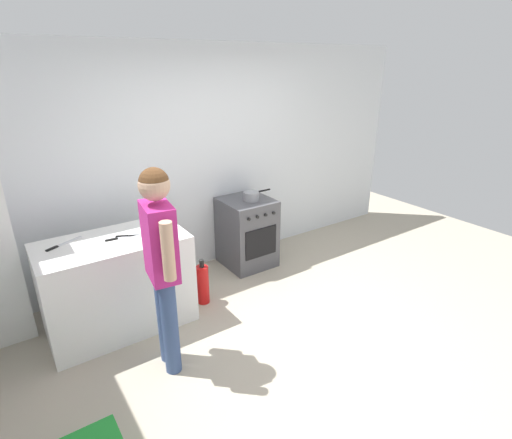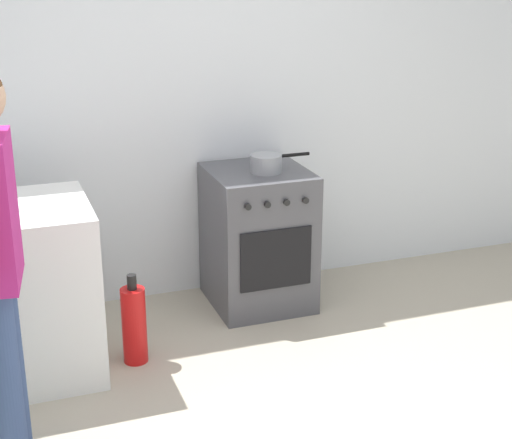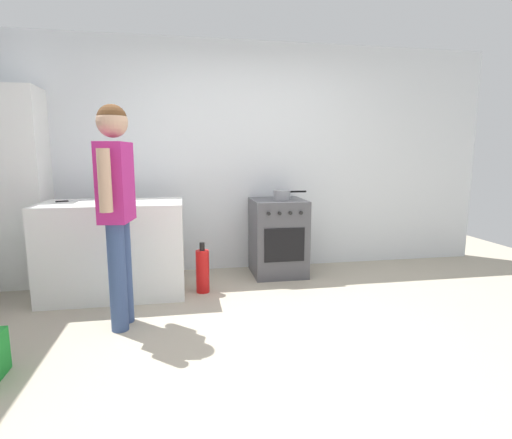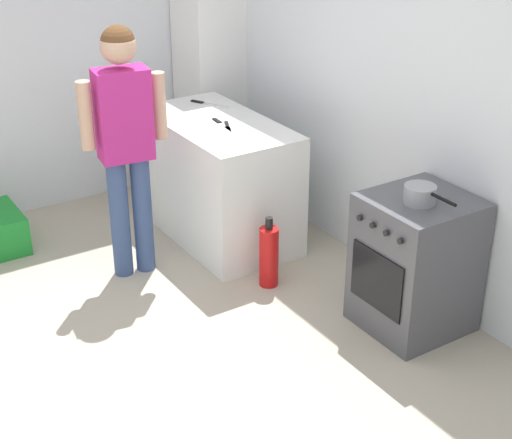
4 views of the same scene
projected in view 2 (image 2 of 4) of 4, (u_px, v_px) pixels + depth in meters
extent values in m
cube|color=silver|center=(182.00, 88.00, 4.70)|extent=(6.00, 0.10, 2.60)
cube|color=#4C4C51|center=(258.00, 238.00, 4.77)|extent=(0.58, 0.60, 0.85)
cube|color=black|center=(276.00, 259.00, 4.50)|extent=(0.43, 0.01, 0.36)
cylinder|color=black|center=(244.00, 178.00, 4.48)|extent=(0.19, 0.19, 0.01)
cylinder|color=black|center=(286.00, 174.00, 4.56)|extent=(0.19, 0.19, 0.01)
cylinder|color=black|center=(231.00, 168.00, 4.69)|extent=(0.19, 0.19, 0.01)
cylinder|color=black|center=(271.00, 164.00, 4.78)|extent=(0.19, 0.19, 0.01)
cylinder|color=black|center=(248.00, 207.00, 4.33)|extent=(0.04, 0.02, 0.04)
cylinder|color=black|center=(268.00, 205.00, 4.36)|extent=(0.04, 0.02, 0.04)
cylinder|color=black|center=(287.00, 202.00, 4.40)|extent=(0.04, 0.02, 0.04)
cylinder|color=black|center=(306.00, 200.00, 4.44)|extent=(0.04, 0.02, 0.04)
cylinder|color=gray|center=(266.00, 164.00, 4.57)|extent=(0.18, 0.18, 0.11)
cylinder|color=black|center=(295.00, 155.00, 4.62)|extent=(0.18, 0.02, 0.02)
cube|color=silver|center=(4.00, 210.00, 3.76)|extent=(0.20, 0.12, 0.01)
cylinder|color=#384C7A|center=(5.00, 385.00, 3.17)|extent=(0.13, 0.13, 0.84)
cylinder|color=#384C7A|center=(9.00, 366.00, 3.32)|extent=(0.13, 0.13, 0.84)
cylinder|color=red|center=(134.00, 325.00, 4.13)|extent=(0.13, 0.13, 0.42)
cylinder|color=black|center=(132.00, 282.00, 4.05)|extent=(0.05, 0.05, 0.08)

